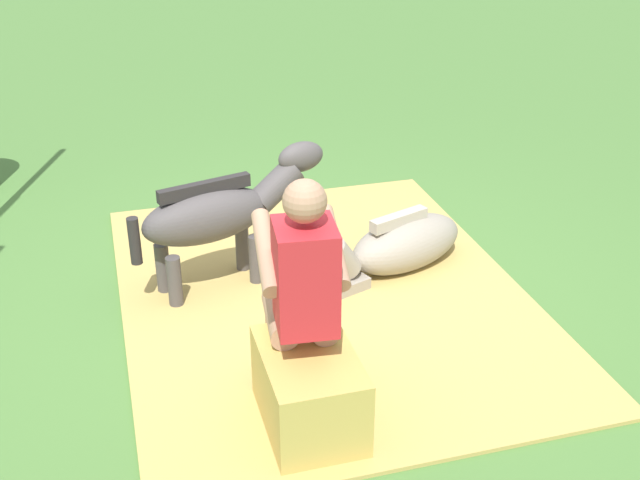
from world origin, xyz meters
TOP-DOWN VIEW (x-y plane):
  - ground_plane at (0.00, 0.00)m, footprint 24.00×24.00m
  - hay_patch at (-0.02, -0.10)m, footprint 3.23×2.51m
  - hay_bale at (-1.21, 0.31)m, footprint 0.66×0.44m
  - person_seated at (-1.05, 0.30)m, footprint 0.69×0.46m
  - pony_standing at (0.30, 0.48)m, footprint 0.56×1.32m
  - pony_lying at (0.17, -0.66)m, footprint 0.72×1.35m

SIDE VIEW (x-z plane):
  - ground_plane at x=0.00m, z-range 0.00..0.00m
  - hay_patch at x=-0.02m, z-range 0.00..0.02m
  - pony_lying at x=0.17m, z-range -0.02..0.40m
  - hay_bale at x=-1.21m, z-range 0.00..0.43m
  - pony_standing at x=0.30m, z-range 0.08..0.96m
  - person_seated at x=-1.05m, z-range 0.06..1.37m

